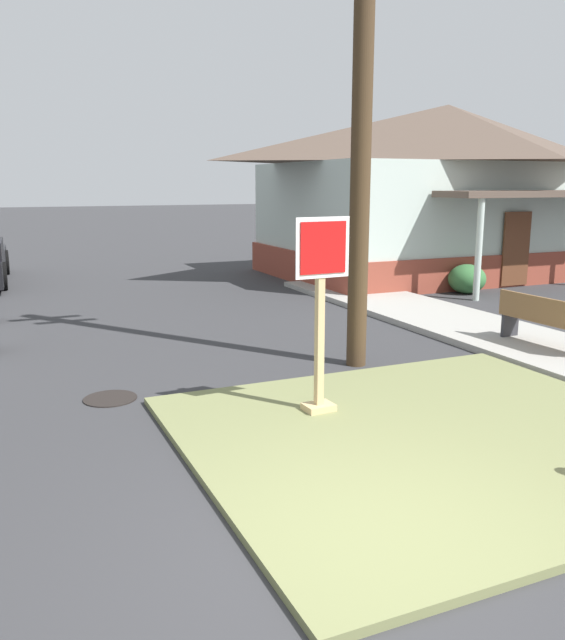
% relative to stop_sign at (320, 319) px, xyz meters
% --- Properties ---
extents(ground_plane, '(160.00, 160.00, 0.00)m').
position_rel_stop_sign_xyz_m(ground_plane, '(-0.93, -2.84, -1.22)').
color(ground_plane, '#333335').
extents(grass_corner_patch, '(5.54, 4.97, 0.08)m').
position_rel_stop_sign_xyz_m(grass_corner_patch, '(0.91, -1.14, -1.18)').
color(grass_corner_patch, olive).
rests_on(grass_corner_patch, ground).
extents(sidewalk_strip, '(2.20, 14.25, 0.12)m').
position_rel_stop_sign_xyz_m(sidewalk_strip, '(4.88, 2.42, -1.16)').
color(sidewalk_strip, '#9E9B93').
rests_on(sidewalk_strip, ground).
extents(stop_sign, '(0.71, 0.30, 2.35)m').
position_rel_stop_sign_xyz_m(stop_sign, '(0.00, 0.00, 0.00)').
color(stop_sign, tan).
rests_on(stop_sign, grass_corner_patch).
extents(manhole_cover, '(0.70, 0.70, 0.02)m').
position_rel_stop_sign_xyz_m(manhole_cover, '(-2.23, 1.71, -1.21)').
color(manhole_cover, black).
rests_on(manhole_cover, ground).
extents(street_bench, '(0.47, 1.80, 0.85)m').
position_rel_stop_sign_xyz_m(street_bench, '(4.80, 1.17, -0.63)').
color(street_bench, brown).
rests_on(street_bench, sidewalk_strip).
extents(utility_pole, '(1.39, 0.30, 8.52)m').
position_rel_stop_sign_xyz_m(utility_pole, '(1.59, 1.84, 3.19)').
color(utility_pole, '#42301E').
rests_on(utility_pole, ground).
extents(corner_house, '(10.91, 7.96, 5.14)m').
position_rel_stop_sign_xyz_m(corner_house, '(9.49, 10.05, 1.41)').
color(corner_house, brown).
rests_on(corner_house, ground).
extents(shrub_near_porch, '(0.96, 0.96, 0.76)m').
position_rel_stop_sign_xyz_m(shrub_near_porch, '(7.61, 6.53, -0.84)').
color(shrub_near_porch, '#356937').
rests_on(shrub_near_porch, ground).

